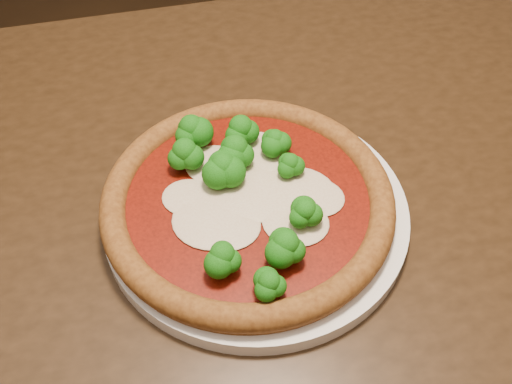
# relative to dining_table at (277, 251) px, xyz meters

# --- Properties ---
(dining_table) EXTENTS (1.54, 1.33, 0.75)m
(dining_table) POSITION_rel_dining_table_xyz_m (0.00, 0.00, 0.00)
(dining_table) COLOR black
(dining_table) RESTS_ON floor
(plate) EXTENTS (0.32, 0.32, 0.02)m
(plate) POSITION_rel_dining_table_xyz_m (-0.02, -0.02, 0.10)
(plate) COLOR white
(plate) RESTS_ON dining_table
(pizza) EXTENTS (0.31, 0.31, 0.06)m
(pizza) POSITION_rel_dining_table_xyz_m (-0.03, -0.02, 0.12)
(pizza) COLOR brown
(pizza) RESTS_ON plate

